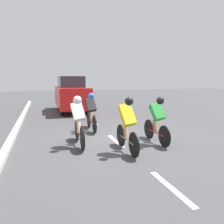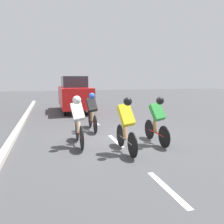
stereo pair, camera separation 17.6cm
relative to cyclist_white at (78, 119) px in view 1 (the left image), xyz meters
name	(u,v)px [view 1 (the left image)]	position (x,y,z in m)	size (l,w,h in m)	color
ground_plane	(112,138)	(-1.21, -0.50, -0.80)	(60.00, 60.00, 0.00)	#424244
lane_stripe_near	(171,188)	(-1.21, 3.03, -0.80)	(0.12, 1.40, 0.01)	white
lane_stripe_mid	(116,141)	(-1.21, -0.17, -0.80)	(0.12, 1.40, 0.01)	white
lane_stripe_far	(93,122)	(-1.21, -3.37, -0.80)	(0.12, 1.40, 0.01)	white
curb	(7,148)	(1.99, -0.17, -0.73)	(0.20, 25.63, 0.14)	#B7B2A8
cyclist_white	(78,119)	(0.00, 0.00, 0.00)	(0.40, 1.73, 1.52)	black
cyclist_black	(91,111)	(-0.76, -1.78, -0.03)	(0.39, 1.68, 1.47)	black
cyclist_green	(157,119)	(-2.33, 0.48, -0.02)	(0.40, 1.62, 1.47)	black
cyclist_yellow	(127,123)	(-1.15, 0.97, 0.00)	(0.40, 1.63, 1.53)	black
support_car	(71,94)	(-0.69, -7.03, 0.26)	(1.70, 4.28, 2.12)	black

